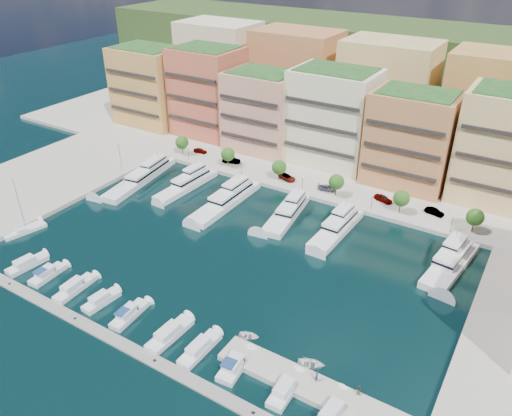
% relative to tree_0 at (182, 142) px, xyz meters
% --- Properties ---
extents(ground, '(400.00, 400.00, 0.00)m').
position_rel_tree_0_xyz_m(ground, '(40.00, -33.50, -4.74)').
color(ground, black).
rests_on(ground, ground).
extents(north_quay, '(220.00, 64.00, 2.00)m').
position_rel_tree_0_xyz_m(north_quay, '(40.00, 28.50, -4.74)').
color(north_quay, '#9E998E').
rests_on(north_quay, ground).
extents(west_quay, '(34.00, 76.00, 2.00)m').
position_rel_tree_0_xyz_m(west_quay, '(-22.00, -41.50, -4.74)').
color(west_quay, '#9E998E').
rests_on(west_quay, ground).
extents(hillside, '(240.00, 40.00, 58.00)m').
position_rel_tree_0_xyz_m(hillside, '(40.00, 76.50, -4.74)').
color(hillside, '#243817').
rests_on(hillside, ground).
extents(south_pontoon, '(72.00, 2.20, 0.35)m').
position_rel_tree_0_xyz_m(south_pontoon, '(37.00, -63.50, -4.74)').
color(south_pontoon, gray).
rests_on(south_pontoon, ground).
extents(finger_pier, '(32.00, 5.00, 2.00)m').
position_rel_tree_0_xyz_m(finger_pier, '(70.00, -55.50, -4.74)').
color(finger_pier, '#9E998E').
rests_on(finger_pier, ground).
extents(apartment_0, '(22.00, 16.50, 24.80)m').
position_rel_tree_0_xyz_m(apartment_0, '(-26.00, 16.49, 8.57)').
color(apartment_0, tan).
rests_on(apartment_0, north_quay).
extents(apartment_1, '(20.00, 16.50, 26.80)m').
position_rel_tree_0_xyz_m(apartment_1, '(-4.00, 18.49, 9.57)').
color(apartment_1, '#BC523E').
rests_on(apartment_1, north_quay).
extents(apartment_2, '(20.00, 15.50, 22.80)m').
position_rel_tree_0_xyz_m(apartment_2, '(17.00, 16.49, 7.57)').
color(apartment_2, tan).
rests_on(apartment_2, north_quay).
extents(apartment_3, '(22.00, 16.50, 25.80)m').
position_rel_tree_0_xyz_m(apartment_3, '(38.00, 18.49, 9.07)').
color(apartment_3, beige).
rests_on(apartment_3, north_quay).
extents(apartment_4, '(20.00, 15.50, 23.80)m').
position_rel_tree_0_xyz_m(apartment_4, '(60.00, 16.49, 8.07)').
color(apartment_4, '#C47749').
rests_on(apartment_4, north_quay).
extents(apartment_5, '(22.00, 16.50, 26.80)m').
position_rel_tree_0_xyz_m(apartment_5, '(82.00, 18.49, 9.57)').
color(apartment_5, '#F0CA7F').
rests_on(apartment_5, north_quay).
extents(backblock_0, '(26.00, 18.00, 30.00)m').
position_rel_tree_0_xyz_m(backblock_0, '(-15.00, 40.50, 11.26)').
color(backblock_0, beige).
rests_on(backblock_0, north_quay).
extents(backblock_1, '(26.00, 18.00, 30.00)m').
position_rel_tree_0_xyz_m(backblock_1, '(15.00, 40.50, 11.26)').
color(backblock_1, '#C47749').
rests_on(backblock_1, north_quay).
extents(backblock_2, '(26.00, 18.00, 30.00)m').
position_rel_tree_0_xyz_m(backblock_2, '(45.00, 40.50, 11.26)').
color(backblock_2, '#F0CA7F').
rests_on(backblock_2, north_quay).
extents(backblock_3, '(26.00, 18.00, 30.00)m').
position_rel_tree_0_xyz_m(backblock_3, '(75.00, 40.50, 11.26)').
color(backblock_3, tan).
rests_on(backblock_3, north_quay).
extents(tree_0, '(3.80, 3.80, 5.65)m').
position_rel_tree_0_xyz_m(tree_0, '(0.00, 0.00, 0.00)').
color(tree_0, '#473323').
rests_on(tree_0, north_quay).
extents(tree_1, '(3.80, 3.80, 5.65)m').
position_rel_tree_0_xyz_m(tree_1, '(16.00, 0.00, 0.00)').
color(tree_1, '#473323').
rests_on(tree_1, north_quay).
extents(tree_2, '(3.80, 3.80, 5.65)m').
position_rel_tree_0_xyz_m(tree_2, '(32.00, 0.00, 0.00)').
color(tree_2, '#473323').
rests_on(tree_2, north_quay).
extents(tree_3, '(3.80, 3.80, 5.65)m').
position_rel_tree_0_xyz_m(tree_3, '(48.00, 0.00, 0.00)').
color(tree_3, '#473323').
rests_on(tree_3, north_quay).
extents(tree_4, '(3.80, 3.80, 5.65)m').
position_rel_tree_0_xyz_m(tree_4, '(64.00, 0.00, 0.00)').
color(tree_4, '#473323').
rests_on(tree_4, north_quay).
extents(tree_5, '(3.80, 3.80, 5.65)m').
position_rel_tree_0_xyz_m(tree_5, '(80.00, 0.00, 0.00)').
color(tree_5, '#473323').
rests_on(tree_5, north_quay).
extents(lamppost_0, '(0.30, 0.30, 4.20)m').
position_rel_tree_0_xyz_m(lamppost_0, '(4.00, -2.30, -0.92)').
color(lamppost_0, black).
rests_on(lamppost_0, north_quay).
extents(lamppost_1, '(0.30, 0.30, 4.20)m').
position_rel_tree_0_xyz_m(lamppost_1, '(22.00, -2.30, -0.92)').
color(lamppost_1, black).
rests_on(lamppost_1, north_quay).
extents(lamppost_2, '(0.30, 0.30, 4.20)m').
position_rel_tree_0_xyz_m(lamppost_2, '(40.00, -2.30, -0.92)').
color(lamppost_2, black).
rests_on(lamppost_2, north_quay).
extents(lamppost_3, '(0.30, 0.30, 4.20)m').
position_rel_tree_0_xyz_m(lamppost_3, '(58.00, -2.30, -0.92)').
color(lamppost_3, black).
rests_on(lamppost_3, north_quay).
extents(lamppost_4, '(0.30, 0.30, 4.20)m').
position_rel_tree_0_xyz_m(lamppost_4, '(76.00, -2.30, -0.92)').
color(lamppost_4, black).
rests_on(lamppost_4, north_quay).
extents(yacht_0, '(8.56, 27.33, 7.30)m').
position_rel_tree_0_xyz_m(yacht_0, '(0.21, -16.83, -3.53)').
color(yacht_0, white).
rests_on(yacht_0, ground).
extents(yacht_1, '(5.12, 20.76, 7.30)m').
position_rel_tree_0_xyz_m(yacht_1, '(13.15, -13.99, -3.65)').
color(yacht_1, white).
rests_on(yacht_1, ground).
extents(yacht_2, '(5.09, 24.24, 7.30)m').
position_rel_tree_0_xyz_m(yacht_2, '(26.62, -15.60, -3.53)').
color(yacht_2, white).
rests_on(yacht_2, ground).
extents(yacht_3, '(7.32, 19.79, 7.30)m').
position_rel_tree_0_xyz_m(yacht_3, '(42.00, -13.35, -3.53)').
color(yacht_3, white).
rests_on(yacht_3, ground).
extents(yacht_4, '(5.33, 19.59, 7.30)m').
position_rel_tree_0_xyz_m(yacht_4, '(54.51, -13.46, -3.65)').
color(yacht_4, white).
rests_on(yacht_4, ground).
extents(yacht_6, '(7.43, 20.28, 7.30)m').
position_rel_tree_0_xyz_m(yacht_6, '(78.90, -13.57, -3.53)').
color(yacht_6, white).
rests_on(yacht_6, ground).
extents(cruiser_0, '(3.39, 8.24, 2.55)m').
position_rel_tree_0_xyz_m(cruiser_0, '(7.74, -58.09, -4.20)').
color(cruiser_0, silver).
rests_on(cruiser_0, ground).
extents(cruiser_1, '(2.97, 7.50, 2.66)m').
position_rel_tree_0_xyz_m(cruiser_1, '(13.92, -58.10, -4.17)').
color(cruiser_1, silver).
rests_on(cruiser_1, ground).
extents(cruiser_2, '(2.97, 8.74, 2.55)m').
position_rel_tree_0_xyz_m(cruiser_2, '(21.65, -58.09, -4.20)').
color(cruiser_2, silver).
rests_on(cruiser_2, ground).
extents(cruiser_3, '(2.98, 7.23, 2.55)m').
position_rel_tree_0_xyz_m(cruiser_3, '(28.53, -58.08, -4.20)').
color(cruiser_3, silver).
rests_on(cruiser_3, ground).
extents(cruiser_4, '(3.05, 8.07, 2.66)m').
position_rel_tree_0_xyz_m(cruiser_4, '(35.37, -58.10, -4.17)').
color(cruiser_4, silver).
rests_on(cruiser_4, ground).
extents(cruiser_5, '(3.13, 9.16, 2.55)m').
position_rel_tree_0_xyz_m(cruiser_5, '(44.41, -58.10, -4.20)').
color(cruiser_5, silver).
rests_on(cruiser_5, ground).
extents(cruiser_6, '(2.70, 8.54, 2.55)m').
position_rel_tree_0_xyz_m(cruiser_6, '(50.60, -58.09, -4.20)').
color(cruiser_6, silver).
rests_on(cruiser_6, ground).
extents(cruiser_7, '(3.58, 7.35, 2.66)m').
position_rel_tree_0_xyz_m(cruiser_7, '(57.19, -58.09, -4.17)').
color(cruiser_7, silver).
rests_on(cruiser_7, ground).
extents(cruiser_8, '(2.81, 7.26, 2.55)m').
position_rel_tree_0_xyz_m(cruiser_8, '(65.93, -58.08, -4.20)').
color(cruiser_8, silver).
rests_on(cruiser_8, ground).
extents(cruiser_9, '(3.29, 8.23, 2.55)m').
position_rel_tree_0_xyz_m(cruiser_9, '(73.28, -58.09, -4.20)').
color(cruiser_9, silver).
rests_on(cruiser_9, ground).
extents(sailboat_0, '(4.89, 9.47, 13.20)m').
position_rel_tree_0_xyz_m(sailboat_0, '(-3.96, -50.13, -4.43)').
color(sailboat_0, white).
rests_on(sailboat_0, ground).
extents(sailboat_2, '(4.03, 9.69, 13.20)m').
position_rel_tree_0_xyz_m(sailboat_2, '(0.51, -24.58, -4.43)').
color(sailboat_2, white).
rests_on(sailboat_2, ground).
extents(tender_0, '(3.95, 3.29, 0.71)m').
position_rel_tree_0_xyz_m(tender_0, '(55.56, -51.33, -4.39)').
color(tender_0, white).
rests_on(tender_0, ground).
extents(tender_2, '(4.97, 4.25, 0.87)m').
position_rel_tree_0_xyz_m(tender_2, '(66.95, -51.44, -4.31)').
color(tender_2, white).
rests_on(tender_2, ground).
extents(car_0, '(4.18, 2.03, 1.37)m').
position_rel_tree_0_xyz_m(car_0, '(3.51, 3.72, -3.06)').
color(car_0, gray).
rests_on(car_0, north_quay).
extents(car_1, '(5.32, 3.21, 1.65)m').
position_rel_tree_0_xyz_m(car_1, '(15.30, 2.59, -2.92)').
color(car_1, gray).
rests_on(car_1, north_quay).
extents(car_2, '(5.58, 3.90, 1.42)m').
position_rel_tree_0_xyz_m(car_2, '(33.58, 1.52, -3.04)').
color(car_2, gray).
rests_on(car_2, north_quay).
extents(car_3, '(4.91, 2.90, 1.33)m').
position_rel_tree_0_xyz_m(car_3, '(45.08, 1.44, -3.08)').
color(car_3, gray).
rests_on(car_3, north_quay).
extents(car_4, '(4.98, 3.16, 1.58)m').
position_rel_tree_0_xyz_m(car_4, '(58.97, 3.32, -2.95)').
color(car_4, gray).
rests_on(car_4, north_quay).
extents(car_5, '(4.64, 2.48, 1.45)m').
position_rel_tree_0_xyz_m(car_5, '(71.03, 3.45, -3.02)').
color(car_5, gray).
rests_on(car_5, north_quay).
extents(person_0, '(0.53, 0.74, 1.93)m').
position_rel_tree_0_xyz_m(person_0, '(69.20, -54.46, -2.78)').
color(person_0, '#272E4F').
rests_on(person_0, finger_pier).
extents(person_1, '(0.95, 0.85, 1.62)m').
position_rel_tree_0_xyz_m(person_1, '(75.22, -53.50, -2.93)').
color(person_1, '#4A3B2C').
rests_on(person_1, finger_pier).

